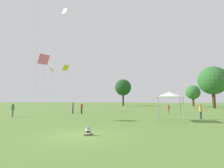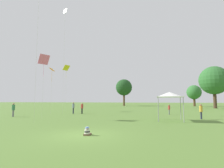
{
  "view_description": "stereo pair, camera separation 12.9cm",
  "coord_description": "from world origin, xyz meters",
  "views": [
    {
      "loc": [
        4.2,
        -10.6,
        2.2
      ],
      "look_at": [
        0.09,
        7.82,
        3.95
      ],
      "focal_mm": 28.0,
      "sensor_mm": 36.0,
      "label": 1
    },
    {
      "loc": [
        4.33,
        -10.58,
        2.2
      ],
      "look_at": [
        0.09,
        7.82,
        3.95
      ],
      "focal_mm": 28.0,
      "sensor_mm": 36.0,
      "label": 2
    }
  ],
  "objects": [
    {
      "name": "canopy_tent",
      "position": [
        6.15,
        9.2,
        2.76
      ],
      "size": [
        2.78,
        2.78,
        3.07
      ],
      "rotation": [
        0.0,
        0.0,
        -0.04
      ],
      "color": "white",
      "rests_on": "ground"
    },
    {
      "name": "person_standing_0",
      "position": [
        6.81,
        17.69,
        0.92
      ],
      "size": [
        0.39,
        0.39,
        1.54
      ],
      "rotation": [
        0.0,
        0.0,
        1.23
      ],
      "color": "slate",
      "rests_on": "ground"
    },
    {
      "name": "ground_plane",
      "position": [
        0.0,
        0.0,
        0.0
      ],
      "size": [
        300.0,
        300.0,
        0.0
      ],
      "primitive_type": "plane",
      "color": "#567A33"
    },
    {
      "name": "kite_3",
      "position": [
        -9.53,
        14.76,
        15.96
      ],
      "size": [
        0.87,
        0.53,
        17.41
      ],
      "rotation": [
        0.0,
        0.0,
        5.09
      ],
      "color": "white",
      "rests_on": "ground"
    },
    {
      "name": "kite_6",
      "position": [
        -8.21,
        7.57,
        6.93
      ],
      "size": [
        1.13,
        1.38,
        7.6
      ],
      "rotation": [
        0.0,
        0.0,
        3.42
      ],
      "color": "pink",
      "rests_on": "ground"
    },
    {
      "name": "person_standing_4",
      "position": [
        -8.35,
        16.14,
        1.1
      ],
      "size": [
        0.38,
        0.38,
        1.84
      ],
      "rotation": [
        0.0,
        0.0,
        3.14
      ],
      "color": "#282D42",
      "rests_on": "ground"
    },
    {
      "name": "seated_toddler",
      "position": [
        0.3,
        -0.01,
        0.21
      ],
      "size": [
        0.46,
        0.55,
        0.54
      ],
      "rotation": [
        0.0,
        0.0,
        0.09
      ],
      "color": "brown",
      "rests_on": "ground"
    },
    {
      "name": "person_standing_3",
      "position": [
        9.8,
        11.6,
        1.04
      ],
      "size": [
        0.5,
        0.5,
        1.74
      ],
      "rotation": [
        0.0,
        0.0,
        5.58
      ],
      "color": "#282D42",
      "rests_on": "ground"
    },
    {
      "name": "kite_5",
      "position": [
        -11.21,
        14.12,
        6.83
      ],
      "size": [
        0.71,
        0.88,
        7.35
      ],
      "rotation": [
        0.0,
        0.0,
        0.83
      ],
      "color": "orange",
      "rests_on": "ground"
    },
    {
      "name": "person_standing_2",
      "position": [
        -13.76,
        9.32,
        1.07
      ],
      "size": [
        0.55,
        0.55,
        1.8
      ],
      "rotation": [
        0.0,
        0.0,
        0.83
      ],
      "color": "slate",
      "rests_on": "ground"
    },
    {
      "name": "distant_tree_1",
      "position": [
        19.2,
        58.08,
        5.03
      ],
      "size": [
        5.15,
        5.15,
        7.66
      ],
      "color": "brown",
      "rests_on": "ground"
    },
    {
      "name": "person_standing_1",
      "position": [
        -6.89,
        16.33,
        1.03
      ],
      "size": [
        0.45,
        0.45,
        1.74
      ],
      "rotation": [
        0.0,
        0.0,
        1.78
      ],
      "color": "black",
      "rests_on": "ground"
    },
    {
      "name": "distant_tree_0",
      "position": [
        20.93,
        42.06,
        7.58
      ],
      "size": [
        7.73,
        7.73,
        11.49
      ],
      "color": "#473323",
      "rests_on": "ground"
    },
    {
      "name": "kite_1",
      "position": [
        -12.71,
        21.67,
        8.64
      ],
      "size": [
        1.31,
        1.53,
        9.29
      ],
      "rotation": [
        0.0,
        0.0,
        3.51
      ],
      "color": "yellow",
      "rests_on": "ground"
    },
    {
      "name": "distant_tree_2",
      "position": [
        -6.43,
        56.93,
        7.13
      ],
      "size": [
        6.37,
        6.37,
        10.36
      ],
      "color": "brown",
      "rests_on": "ground"
    }
  ]
}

